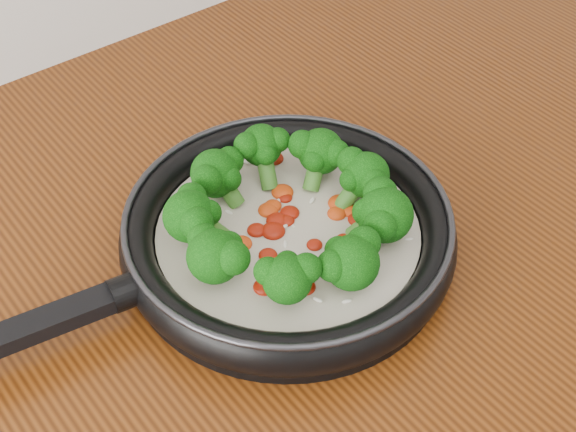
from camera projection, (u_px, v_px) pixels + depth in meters
skillet at (286, 231)px, 0.77m from camera, size 0.50×0.35×0.09m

